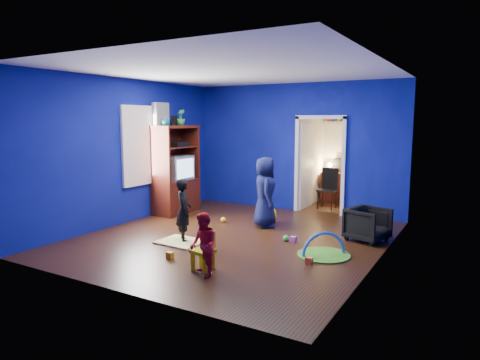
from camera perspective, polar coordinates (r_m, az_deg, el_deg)
The scene contains 34 objects.
floor at distance 7.66m, azimuth -0.90°, elevation -7.74°, with size 5.00×5.50×0.01m, color black.
ceiling at distance 7.42m, azimuth -0.95°, elevation 14.35°, with size 5.00×5.50×0.01m, color white.
wall_back at distance 9.85m, azimuth 7.36°, elevation 4.29°, with size 5.00×0.02×2.90m, color navy.
wall_front at distance 5.25m, azimuth -16.56°, elevation 0.77°, with size 5.00×0.02×2.90m, color navy.
wall_left at distance 8.95m, azimuth -14.81°, elevation 3.71°, with size 0.02×5.50×2.90m, color navy.
wall_right at distance 6.48m, azimuth 18.39°, elevation 2.02°, with size 0.02×5.50×2.90m, color navy.
alcove at distance 10.48m, azimuth 12.23°, elevation 3.30°, with size 1.00×1.75×2.50m, color silver, non-canonical shape.
armchair at distance 7.75m, azimuth 16.66°, elevation -5.69°, with size 0.62×0.64×0.58m, color black.
child_black at distance 7.39m, azimuth -7.51°, elevation -4.05°, with size 0.40×0.26×1.09m, color black.
child_navy at distance 8.33m, azimuth 3.34°, elevation -1.62°, with size 0.67×0.44×1.37m, color #0F143A.
toddler_red at distance 5.77m, azimuth -4.92°, elevation -8.62°, with size 0.42×0.33×0.86m, color red.
vase at distance 9.36m, azimuth -9.87°, elevation 7.74°, with size 0.18×0.18×0.19m, color #0D5D6F.
potted_plant at distance 9.77m, azimuth -7.91°, elevation 8.27°, with size 0.20×0.20×0.35m, color #2F8134.
tv_armoire at distance 9.66m, azimuth -8.58°, elevation 1.39°, with size 0.58×1.14×1.96m, color #43180B.
crt_tv at distance 9.63m, azimuth -8.40°, elevation 1.61°, with size 0.46×0.70×0.54m, color silver.
yellow_blanket at distance 7.45m, azimuth -7.91°, elevation -8.17°, with size 0.75×0.60×0.03m, color #F2E07A.
hopper_ball at distance 8.67m, azimuth 3.76°, elevation -4.67°, with size 0.36×0.36×0.36m, color yellow.
kid_chair at distance 6.06m, azimuth -4.98°, elevation -9.60°, with size 0.28×0.28×0.50m, color yellow.
play_mat at distance 6.83m, azimuth 11.09°, elevation -9.77°, with size 0.81×0.81×0.02m, color #2F9120.
toy_arch at distance 6.83m, azimuth 11.09°, elevation -9.70°, with size 0.73×0.73×0.05m, color #3F8CD8.
window_left at distance 9.18m, azimuth -13.23°, elevation 4.50°, with size 0.03×0.95×1.55m, color white.
curtain at distance 9.53m, azimuth -10.40°, elevation 2.89°, with size 0.14×0.42×2.40m, color slate.
doorway at distance 9.67m, azimuth 10.60°, elevation 1.77°, with size 1.16×0.10×2.10m, color white.
study_desk at distance 11.19m, azimuth 13.10°, elevation -0.96°, with size 0.88×0.44×0.75m, color #3D140A.
desk_monitor at distance 11.23m, azimuth 13.37°, elevation 2.03°, with size 0.40×0.05×0.32m, color black.
desk_lamp at distance 11.25m, azimuth 11.92°, elevation 1.98°, with size 0.14×0.14×0.14m, color #FFD88C.
folding_chair at distance 10.27m, azimuth 11.54°, elevation -1.22°, with size 0.40×0.40×0.92m, color black.
book_shelf at distance 11.16m, azimuth 13.54°, elevation 7.49°, with size 0.88×0.24×0.04m, color white.
toy_0 at distance 6.41m, azimuth 9.20°, elevation -10.58°, with size 0.10×0.08×0.10m, color orange.
toy_1 at distance 7.82m, azimuth 18.05°, elevation -7.40°, with size 0.11×0.11×0.11m, color #25A2D5.
toy_2 at distance 6.66m, azimuth -9.34°, elevation -9.86°, with size 0.10×0.08×0.10m, color orange.
toy_3 at distance 7.50m, azimuth 6.16°, elevation -7.70°, with size 0.11×0.11×0.11m, color green.
toy_4 at distance 7.45m, azimuth 7.13°, elevation -7.86°, with size 0.10×0.08×0.10m, color #DA52BF.
toy_5 at distance 8.80m, azimuth -2.25°, elevation -5.30°, with size 0.11×0.11×0.11m, color yellow.
Camera 1 is at (3.80, -6.32, 2.08)m, focal length 32.00 mm.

